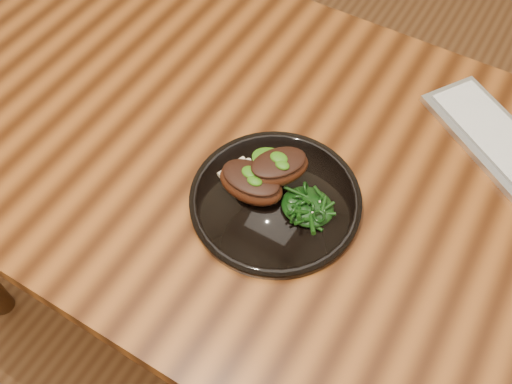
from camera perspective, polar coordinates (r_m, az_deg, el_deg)
desk at (r=1.02m, az=5.34°, el=-0.75°), size 1.60×0.80×0.75m
plate at (r=0.91m, az=1.95°, el=-0.77°), size 0.27×0.27×0.02m
lamb_chop_front at (r=0.89m, az=-0.53°, el=0.99°), size 0.11×0.08×0.05m
lamb_chop_back at (r=0.89m, az=2.21°, el=2.51°), size 0.11×0.12×0.04m
herb_smear at (r=0.94m, az=1.92°, el=3.00°), size 0.08×0.05×0.01m
greens_heap at (r=0.88m, az=5.19°, el=-1.27°), size 0.08×0.08×0.03m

